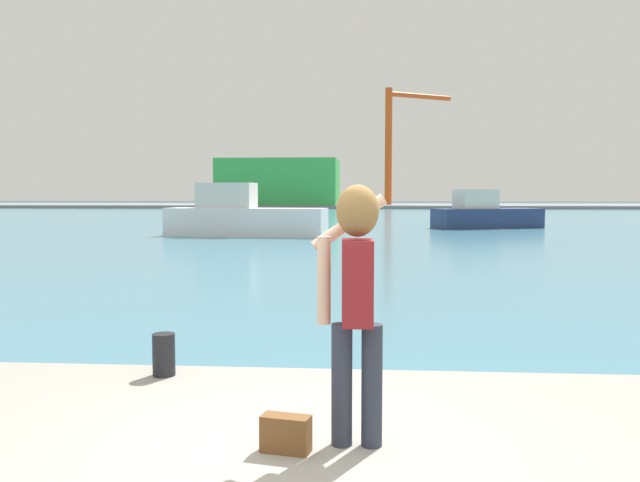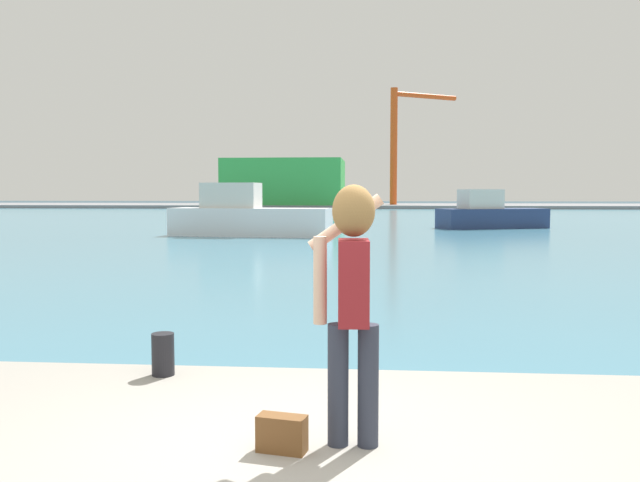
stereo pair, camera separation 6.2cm
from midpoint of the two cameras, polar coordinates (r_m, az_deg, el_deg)
The scene contains 10 objects.
ground_plane at distance 54.26m, azimuth 4.32°, elevation 1.91°, with size 220.00×220.00×0.00m, color #334751.
harbor_water at distance 56.26m, azimuth 4.34°, elevation 2.00°, with size 140.00×100.00×0.02m, color teal.
far_shore_dock at distance 96.24m, azimuth 4.55°, elevation 3.04°, with size 140.00×20.00×0.45m, color gray.
person_photographer at distance 4.36m, azimuth 3.16°, elevation -4.01°, with size 0.53×0.55×1.74m.
handbag at distance 4.49m, azimuth -2.89°, elevation -16.26°, with size 0.32×0.14×0.24m, color brown.
harbor_bollard at distance 6.36m, azimuth -13.11°, elevation -9.49°, with size 0.21×0.21×0.39m, color black.
boat_moored at distance 32.84m, azimuth -6.28°, elevation 2.08°, with size 8.07×2.88×2.62m.
boat_moored_2 at distance 41.02m, azimuth 14.48°, elevation 2.23°, with size 6.87×4.29×2.33m.
warehouse_left at distance 93.74m, azimuth -2.99°, elevation 5.08°, with size 16.30×12.13×6.31m, color green.
port_crane at distance 94.91m, azimuth 7.05°, elevation 9.12°, with size 9.69×6.31×16.27m.
Camera 2 is at (0.51, -4.21, 2.17)m, focal length 37.12 mm.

